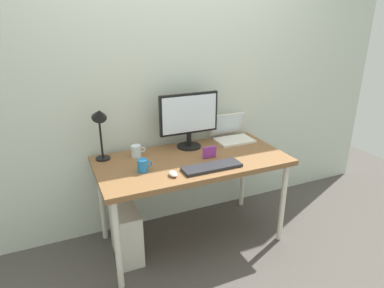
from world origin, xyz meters
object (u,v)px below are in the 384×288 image
(mouse, at_px, (173,174))
(desk_lamp, at_px, (100,122))
(photo_frame, at_px, (209,152))
(glass_cup, at_px, (136,151))
(laptop, at_px, (231,133))
(keyboard, at_px, (212,167))
(desk, at_px, (192,166))
(computer_tower, at_px, (126,233))
(monitor, at_px, (189,117))
(coffee_mug, at_px, (143,165))

(mouse, bearing_deg, desk_lamp, 130.36)
(mouse, xyz_separation_m, photo_frame, (0.37, 0.18, 0.03))
(desk_lamp, distance_m, glass_cup, 0.36)
(laptop, height_order, keyboard, laptop)
(desk, height_order, computer_tower, desk)
(monitor, height_order, desk_lamp, monitor)
(desk_lamp, xyz_separation_m, coffee_mug, (0.22, -0.31, -0.26))
(coffee_mug, height_order, photo_frame, photo_frame)
(desk_lamp, height_order, coffee_mug, desk_lamp)
(desk, height_order, photo_frame, photo_frame)
(coffee_mug, distance_m, photo_frame, 0.54)
(desk_lamp, xyz_separation_m, mouse, (0.39, -0.46, -0.29))
(keyboard, bearing_deg, desk, 104.43)
(desk_lamp, xyz_separation_m, keyboard, (0.69, -0.46, -0.30))
(glass_cup, bearing_deg, keyboard, -44.61)
(laptop, height_order, mouse, laptop)
(laptop, relative_size, computer_tower, 0.76)
(keyboard, relative_size, glass_cup, 3.89)
(keyboard, xyz_separation_m, photo_frame, (0.07, 0.18, 0.04))
(laptop, distance_m, desk_lamp, 1.15)
(photo_frame, bearing_deg, monitor, 100.88)
(desk_lamp, bearing_deg, computer_tower, -70.74)
(coffee_mug, bearing_deg, glass_cup, 84.16)
(coffee_mug, xyz_separation_m, photo_frame, (0.54, 0.03, 0.00))
(desk_lamp, bearing_deg, desk, -20.21)
(desk, height_order, laptop, laptop)
(mouse, height_order, coffee_mug, coffee_mug)
(laptop, xyz_separation_m, coffee_mug, (-0.91, -0.33, -0.01))
(monitor, relative_size, computer_tower, 1.20)
(photo_frame, bearing_deg, mouse, -153.55)
(laptop, height_order, photo_frame, laptop)
(desk, relative_size, photo_frame, 13.33)
(monitor, bearing_deg, laptop, 2.87)
(desk_lamp, bearing_deg, coffee_mug, -54.00)
(keyboard, distance_m, coffee_mug, 0.49)
(glass_cup, bearing_deg, mouse, -72.16)
(keyboard, height_order, photo_frame, photo_frame)
(mouse, bearing_deg, coffee_mug, 137.52)
(photo_frame, bearing_deg, desk_lamp, 160.09)
(desk, bearing_deg, computer_tower, 179.56)
(laptop, distance_m, mouse, 0.88)
(monitor, height_order, mouse, monitor)
(coffee_mug, distance_m, computer_tower, 0.60)
(monitor, relative_size, laptop, 1.57)
(glass_cup, relative_size, computer_tower, 0.27)
(monitor, bearing_deg, mouse, -124.65)
(monitor, distance_m, computer_tower, 1.03)
(desk, xyz_separation_m, keyboard, (0.06, -0.22, 0.07))
(keyboard, xyz_separation_m, coffee_mug, (-0.47, 0.15, 0.03))
(desk, xyz_separation_m, mouse, (-0.24, -0.23, 0.08))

